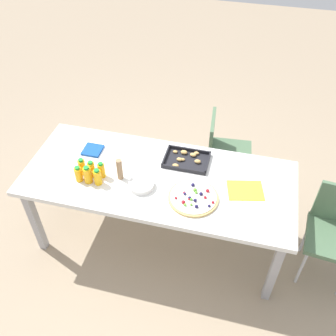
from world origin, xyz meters
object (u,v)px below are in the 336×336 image
juice_bottle_0 (78,174)px  paper_folder (245,190)px  plate_stack (141,185)px  napkin_stack (93,150)px  fruit_pizza (193,197)px  snack_tray (186,160)px  juice_bottle_2 (98,177)px  juice_bottle_4 (91,169)px  chair_far_right (223,149)px  cardboard_tube (120,169)px  chair_end (336,228)px  party_table (159,183)px  juice_bottle_5 (101,170)px  juice_bottle_3 (82,167)px  juice_bottle_1 (88,175)px

juice_bottle_0 → paper_folder: (1.23, 0.20, -0.06)m
plate_stack → napkin_stack: 0.59m
fruit_pizza → snack_tray: size_ratio=1.03×
juice_bottle_2 → juice_bottle_4: size_ratio=1.01×
chair_far_right → cardboard_tube: bearing=-44.5°
chair_end → cardboard_tube: bearing=10.5°
party_table → juice_bottle_2: (-0.42, -0.18, 0.13)m
chair_far_right → cardboard_tube: cardboard_tube is taller
snack_tray → paper_folder: size_ratio=1.36×
paper_folder → chair_end: bearing=2.3°
cardboard_tube → juice_bottle_5: bearing=-173.2°
napkin_stack → juice_bottle_4: bearing=-67.8°
snack_tray → plate_stack: 0.45m
juice_bottle_0 → juice_bottle_3: juice_bottle_3 is taller
juice_bottle_2 → cardboard_tube: size_ratio=0.78×
chair_far_right → juice_bottle_4: bearing=-51.5°
party_table → cardboard_tube: bearing=-163.1°
chair_far_right → juice_bottle_1: bearing=-49.2°
chair_end → cardboard_tube: 1.69m
chair_far_right → snack_tray: 0.64m
cardboard_tube → juice_bottle_2: bearing=-146.0°
juice_bottle_4 → juice_bottle_5: 0.08m
juice_bottle_1 → cardboard_tube: 0.24m
chair_end → fruit_pizza: 1.12m
snack_tray → plate_stack: bearing=-126.3°
juice_bottle_1 → juice_bottle_4: (0.00, 0.07, -0.01)m
party_table → juice_bottle_2: juice_bottle_2 is taller
juice_bottle_1 → juice_bottle_0: bearing=-179.2°
chair_far_right → chair_end: bearing=48.4°
chair_end → juice_bottle_0: bearing=12.6°
snack_tray → chair_far_right: bearing=65.1°
party_table → juice_bottle_5: bearing=-166.4°
juice_bottle_3 → fruit_pizza: 0.88m
chair_end → juice_bottle_5: bearing=10.6°
chair_far_right → juice_bottle_3: juice_bottle_3 is taller
juice_bottle_4 → fruit_pizza: size_ratio=0.38×
plate_stack → cardboard_tube: 0.20m
chair_end → snack_tray: bearing=-2.7°
juice_bottle_3 → paper_folder: juice_bottle_3 is taller
chair_far_right → juice_bottle_5: 1.24m
juice_bottle_1 → paper_folder: juice_bottle_1 is taller
chair_end → party_table: bearing=7.8°
juice_bottle_2 → plate_stack: juice_bottle_2 is taller
juice_bottle_1 → juice_bottle_5: (0.08, 0.08, -0.01)m
chair_end → paper_folder: (-0.71, -0.03, 0.26)m
plate_stack → paper_folder: plate_stack is taller
plate_stack → cardboard_tube: bearing=164.4°
plate_stack → juice_bottle_4: bearing=176.5°
juice_bottle_4 → party_table: bearing=12.6°
chair_end → juice_bottle_1: size_ratio=5.53×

